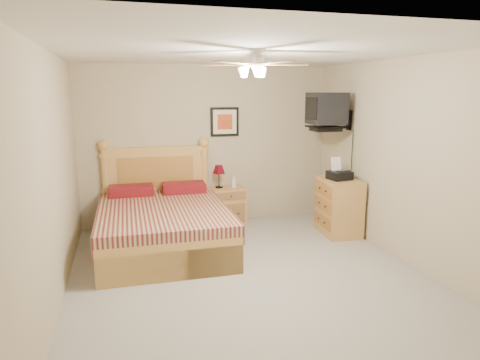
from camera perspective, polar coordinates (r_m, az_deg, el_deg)
The scene contains 17 objects.
floor at distance 5.09m, azimuth 1.05°, elevation -12.52°, with size 4.50×4.50×0.00m, color gray.
ceiling at distance 4.67m, azimuth 1.17°, elevation 16.75°, with size 4.00×4.50×0.04m, color white.
wall_back at distance 6.88m, azimuth -4.27°, elevation 4.64°, with size 4.00×0.04×2.50m, color tan.
wall_front at distance 2.70m, azimuth 14.96°, elevation -6.72°, with size 4.00×0.04×2.50m, color tan.
wall_left at distance 4.58m, azimuth -23.64°, elevation 0.16°, with size 0.04×4.50×2.50m, color tan.
wall_right at distance 5.62m, azimuth 21.05°, elevation 2.33°, with size 0.04×4.50×2.50m, color tan.
bed at distance 5.76m, azimuth -10.31°, elevation -2.47°, with size 1.64×2.16×1.40m, color tan, non-canonical shape.
nightstand at distance 6.88m, azimuth -1.77°, elevation -3.43°, with size 0.55×0.41×0.59m, color #C07B4A.
table_lamp at distance 6.78m, azimuth -2.82°, elevation 0.48°, with size 0.20×0.20×0.37m, color #610615, non-canonical shape.
lotion_bottle at distance 6.78m, azimuth -0.85°, elevation -0.17°, with size 0.08×0.08×0.21m, color silver.
framed_picture at distance 6.89m, azimuth -2.06°, elevation 7.76°, with size 0.46×0.04×0.46m, color black.
dresser at distance 6.53m, azimuth 13.04°, elevation -3.47°, with size 0.49×0.71×0.83m, color #B68447.
fax_machine at distance 6.38m, azimuth 13.15°, elevation 1.47°, with size 0.30×0.32×0.32m, color black, non-canonical shape.
magazine_lower at distance 6.63m, azimuth 11.94°, elevation 0.63°, with size 0.21×0.28×0.03m, color tan.
magazine_upper at distance 6.62m, azimuth 11.96°, elevation 0.80°, with size 0.18×0.25×0.02m, color gray.
wall_tv at distance 6.57m, azimuth 12.63°, elevation 8.97°, with size 0.56×0.46×0.58m, color black, non-canonical shape.
ceiling_fan at distance 4.46m, azimuth 1.92°, elevation 15.18°, with size 1.14×1.14×0.28m, color silver, non-canonical shape.
Camera 1 is at (-1.33, -4.45, 2.08)m, focal length 32.00 mm.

